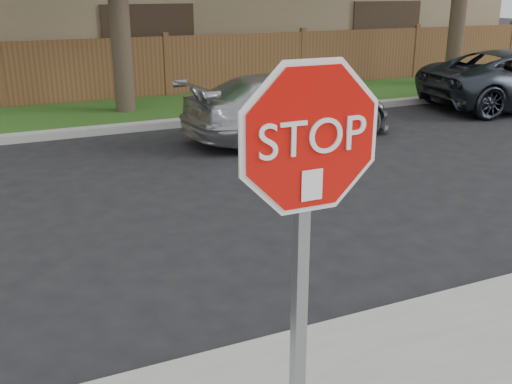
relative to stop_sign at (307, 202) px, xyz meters
name	(u,v)px	position (x,y,z in m)	size (l,w,h in m)	color
far_curb	(14,138)	(-0.91, 9.63, -1.75)	(70.00, 0.30, 0.15)	gray
grass_strip	(9,122)	(-0.91, 11.28, -1.77)	(70.00, 3.00, 0.12)	#1E4714
fence	(0,77)	(-0.91, 12.88, -1.03)	(70.00, 0.12, 1.60)	brown
stop_sign	(307,202)	(0.00, 0.00, 0.00)	(1.01, 0.13, 2.55)	gray
sedan_right	(290,106)	(4.02, 7.78, -1.22)	(1.72, 4.23, 1.23)	#A6AAAE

